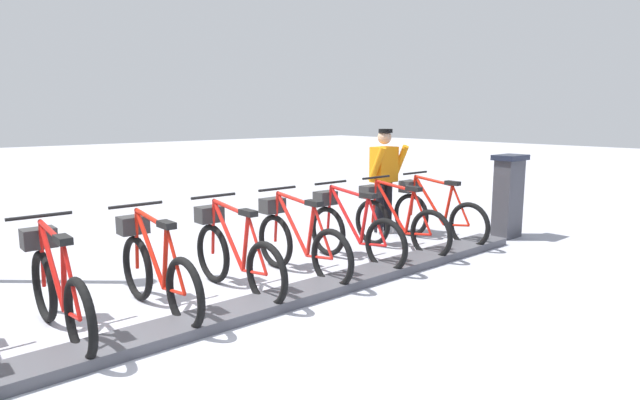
% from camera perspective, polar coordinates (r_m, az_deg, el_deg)
% --- Properties ---
extents(ground_plane, '(60.00, 60.00, 0.00)m').
position_cam_1_polar(ground_plane, '(5.03, -11.97, -13.09)').
color(ground_plane, '#A1A2AB').
extents(dock_rail_base, '(0.44, 9.54, 0.10)m').
position_cam_1_polar(dock_rail_base, '(5.01, -11.99, -12.56)').
color(dock_rail_base, '#47474C').
rests_on(dock_rail_base, ground).
extents(payment_kiosk, '(0.36, 0.52, 1.28)m').
position_cam_1_polar(payment_kiosk, '(8.62, 19.61, 0.54)').
color(payment_kiosk, '#38383D').
rests_on(payment_kiosk, ground).
extents(bike_docked_0, '(1.72, 0.54, 1.02)m').
position_cam_1_polar(bike_docked_0, '(8.08, 12.26, -1.39)').
color(bike_docked_0, black).
rests_on(bike_docked_0, ground).
extents(bike_docked_1, '(1.72, 0.54, 1.02)m').
position_cam_1_polar(bike_docked_1, '(7.41, 8.20, -2.24)').
color(bike_docked_1, black).
rests_on(bike_docked_1, ground).
extents(bike_docked_2, '(1.72, 0.54, 1.02)m').
position_cam_1_polar(bike_docked_2, '(6.78, 3.37, -3.23)').
color(bike_docked_2, black).
rests_on(bike_docked_2, ground).
extents(bike_docked_3, '(1.72, 0.54, 1.02)m').
position_cam_1_polar(bike_docked_3, '(6.22, -2.41, -4.39)').
color(bike_docked_3, black).
rests_on(bike_docked_3, ground).
extents(bike_docked_4, '(1.72, 0.54, 1.02)m').
position_cam_1_polar(bike_docked_4, '(5.73, -9.28, -5.69)').
color(bike_docked_4, black).
rests_on(bike_docked_4, ground).
extents(bike_docked_5, '(1.72, 0.54, 1.02)m').
position_cam_1_polar(bike_docked_5, '(5.34, -17.32, -7.11)').
color(bike_docked_5, black).
rests_on(bike_docked_5, ground).
extents(bike_docked_6, '(1.72, 0.54, 1.02)m').
position_cam_1_polar(bike_docked_6, '(5.07, -26.47, -8.55)').
color(bike_docked_6, black).
rests_on(bike_docked_6, ground).
extents(worker_near_rack, '(0.47, 0.63, 1.66)m').
position_cam_1_polar(worker_near_rack, '(8.48, 6.93, 2.53)').
color(worker_near_rack, white).
rests_on(worker_near_rack, ground).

